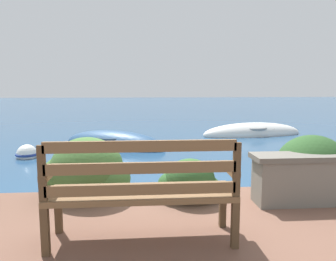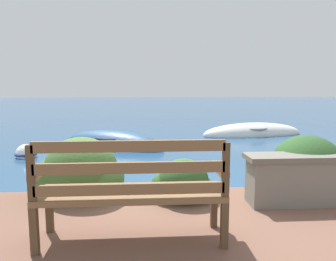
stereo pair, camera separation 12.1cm
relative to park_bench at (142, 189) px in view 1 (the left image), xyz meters
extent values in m
plane|color=navy|center=(0.56, 1.46, -0.71)|extent=(80.00, 80.00, 0.00)
cube|color=brown|center=(-0.77, 0.26, -0.29)|extent=(0.06, 0.06, 0.40)
cube|color=brown|center=(0.77, 0.26, -0.29)|extent=(0.06, 0.06, 0.40)
cube|color=brown|center=(-0.77, -0.16, -0.29)|extent=(0.06, 0.06, 0.40)
cube|color=brown|center=(0.77, -0.16, -0.29)|extent=(0.06, 0.06, 0.40)
cube|color=brown|center=(0.00, 0.05, -0.06)|extent=(1.60, 0.48, 0.05)
cube|color=brown|center=(0.00, -0.16, 0.04)|extent=(1.52, 0.04, 0.09)
cube|color=brown|center=(0.00, -0.16, 0.22)|extent=(1.52, 0.04, 0.09)
cube|color=brown|center=(0.00, -0.16, 0.39)|extent=(1.52, 0.04, 0.09)
cube|color=brown|center=(-0.77, -0.16, 0.19)|extent=(0.06, 0.04, 0.45)
cube|color=brown|center=(0.77, -0.16, 0.19)|extent=(0.06, 0.04, 0.45)
cube|color=brown|center=(-0.77, 0.05, 0.14)|extent=(0.07, 0.43, 0.05)
cube|color=brown|center=(0.77, 0.05, 0.14)|extent=(0.07, 0.43, 0.05)
cube|color=slate|center=(2.18, 0.82, -0.23)|extent=(1.75, 0.35, 0.52)
cube|color=#635F56|center=(2.18, 0.82, 0.06)|extent=(1.84, 0.39, 0.06)
ellipsoid|color=#426B33|center=(-0.66, 1.23, -0.12)|extent=(0.87, 0.78, 0.74)
ellipsoid|color=#426B33|center=(-0.90, 1.29, -0.22)|extent=(0.65, 0.59, 0.52)
ellipsoid|color=#426B33|center=(-0.44, 1.18, -0.25)|extent=(0.61, 0.55, 0.48)
ellipsoid|color=#2D5628|center=(0.57, 1.00, -0.23)|extent=(0.59, 0.53, 0.51)
ellipsoid|color=#2D5628|center=(0.40, 1.05, -0.31)|extent=(0.45, 0.40, 0.36)
ellipsoid|color=#2D5628|center=(0.72, 0.97, -0.32)|extent=(0.42, 0.37, 0.33)
ellipsoid|color=#284C23|center=(2.11, 1.12, -0.11)|extent=(0.88, 0.79, 0.75)
ellipsoid|color=#284C23|center=(1.87, 1.18, -0.22)|extent=(0.66, 0.59, 0.53)
ellipsoid|color=#284C23|center=(2.33, 1.07, -0.24)|extent=(0.62, 0.56, 0.48)
ellipsoid|color=#2D517A|center=(-0.71, 5.73, -0.65)|extent=(3.00, 2.18, 0.74)
torus|color=#2D4157|center=(-0.71, 5.73, -0.45)|extent=(1.29, 1.29, 0.07)
cube|color=#846647|center=(-1.09, 5.93, -0.48)|extent=(0.46, 0.71, 0.04)
cube|color=#846647|center=(-0.39, 5.56, -0.48)|extent=(0.46, 0.71, 0.04)
ellipsoid|color=silver|center=(3.54, 7.40, -0.65)|extent=(3.42, 1.44, 0.71)
torus|color=gray|center=(3.54, 7.40, -0.46)|extent=(1.10, 1.10, 0.07)
cube|color=#846647|center=(4.03, 7.48, -0.49)|extent=(0.23, 0.76, 0.04)
cube|color=#846647|center=(3.13, 7.34, -0.49)|extent=(0.23, 0.76, 0.04)
sphere|color=white|center=(-2.52, 4.58, -0.63)|extent=(0.44, 0.44, 0.44)
torus|color=navy|center=(-2.52, 4.58, -0.63)|extent=(0.48, 0.48, 0.05)
camera|label=1|loc=(0.00, -2.70, 0.87)|focal=35.00mm
camera|label=2|loc=(0.12, -2.71, 0.87)|focal=35.00mm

